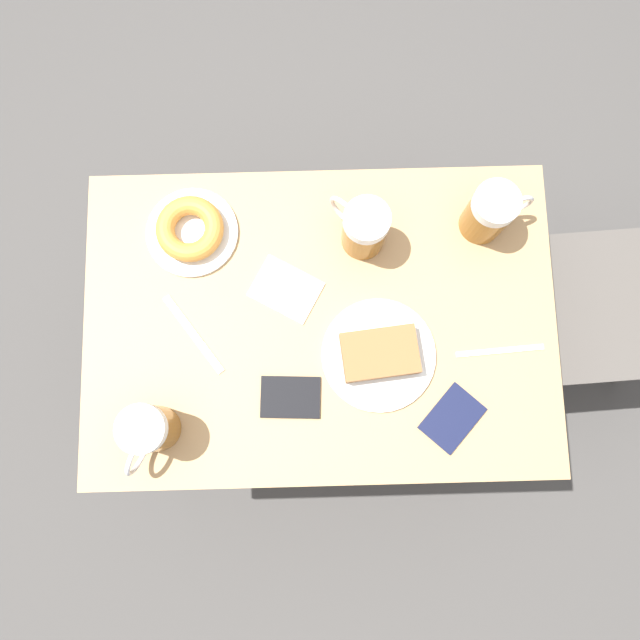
{
  "coord_description": "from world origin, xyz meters",
  "views": [
    {
      "loc": [
        0.22,
        -0.01,
        2.07
      ],
      "look_at": [
        0.0,
        0.0,
        0.76
      ],
      "focal_mm": 35.0,
      "sensor_mm": 36.0,
      "label": 1
    }
  ],
  "objects_px": {
    "plate_with_donut": "(191,230)",
    "passport_near_edge": "(290,397)",
    "beer_mug_left": "(149,430)",
    "fork": "(500,351)",
    "passport_far_edge": "(452,418)",
    "plate_with_cake": "(379,354)",
    "beer_mug_center": "(364,228)",
    "napkin_folded": "(286,289)",
    "knife": "(194,334)",
    "beer_mug_right": "(490,213)"
  },
  "relations": [
    {
      "from": "passport_near_edge",
      "to": "beer_mug_right",
      "type": "bearing_deg",
      "value": 130.83
    },
    {
      "from": "beer_mug_center",
      "to": "plate_with_cake",
      "type": "bearing_deg",
      "value": 5.9
    },
    {
      "from": "beer_mug_center",
      "to": "passport_near_edge",
      "type": "relative_size",
      "value": 1.15
    },
    {
      "from": "beer_mug_left",
      "to": "plate_with_donut",
      "type": "bearing_deg",
      "value": 170.98
    },
    {
      "from": "passport_far_edge",
      "to": "beer_mug_right",
      "type": "bearing_deg",
      "value": 167.94
    },
    {
      "from": "beer_mug_center",
      "to": "passport_far_edge",
      "type": "xyz_separation_m",
      "value": [
        0.4,
        0.18,
        -0.07
      ]
    },
    {
      "from": "beer_mug_center",
      "to": "knife",
      "type": "bearing_deg",
      "value": -61.07
    },
    {
      "from": "napkin_folded",
      "to": "passport_near_edge",
      "type": "distance_m",
      "value": 0.23
    },
    {
      "from": "fork",
      "to": "passport_near_edge",
      "type": "height_order",
      "value": "passport_near_edge"
    },
    {
      "from": "beer_mug_right",
      "to": "passport_far_edge",
      "type": "distance_m",
      "value": 0.44
    },
    {
      "from": "plate_with_donut",
      "to": "beer_mug_center",
      "type": "bearing_deg",
      "value": 86.55
    },
    {
      "from": "napkin_folded",
      "to": "knife",
      "type": "relative_size",
      "value": 0.98
    },
    {
      "from": "passport_near_edge",
      "to": "knife",
      "type": "bearing_deg",
      "value": -124.23
    },
    {
      "from": "plate_with_cake",
      "to": "passport_far_edge",
      "type": "bearing_deg",
      "value": 47.41
    },
    {
      "from": "napkin_folded",
      "to": "beer_mug_left",
      "type": "bearing_deg",
      "value": -42.74
    },
    {
      "from": "fork",
      "to": "passport_far_edge",
      "type": "relative_size",
      "value": 1.25
    },
    {
      "from": "plate_with_cake",
      "to": "knife",
      "type": "distance_m",
      "value": 0.4
    },
    {
      "from": "beer_mug_center",
      "to": "passport_near_edge",
      "type": "xyz_separation_m",
      "value": [
        0.35,
        -0.16,
        -0.07
      ]
    },
    {
      "from": "knife",
      "to": "passport_far_edge",
      "type": "relative_size",
      "value": 1.16
    },
    {
      "from": "beer_mug_right",
      "to": "passport_far_edge",
      "type": "xyz_separation_m",
      "value": [
        0.43,
        -0.09,
        -0.07
      ]
    },
    {
      "from": "beer_mug_right",
      "to": "passport_near_edge",
      "type": "xyz_separation_m",
      "value": [
        0.37,
        -0.43,
        -0.07
      ]
    },
    {
      "from": "napkin_folded",
      "to": "passport_near_edge",
      "type": "bearing_deg",
      "value": 1.43
    },
    {
      "from": "beer_mug_right",
      "to": "passport_far_edge",
      "type": "bearing_deg",
      "value": -12.06
    },
    {
      "from": "beer_mug_left",
      "to": "fork",
      "type": "height_order",
      "value": "beer_mug_left"
    },
    {
      "from": "plate_with_cake",
      "to": "beer_mug_center",
      "type": "bearing_deg",
      "value": -174.1
    },
    {
      "from": "plate_with_cake",
      "to": "napkin_folded",
      "type": "distance_m",
      "value": 0.25
    },
    {
      "from": "passport_far_edge",
      "to": "passport_near_edge",
      "type": "bearing_deg",
      "value": -98.85
    },
    {
      "from": "passport_far_edge",
      "to": "fork",
      "type": "bearing_deg",
      "value": 141.69
    },
    {
      "from": "beer_mug_center",
      "to": "passport_near_edge",
      "type": "bearing_deg",
      "value": -25.32
    },
    {
      "from": "beer_mug_right",
      "to": "passport_far_edge",
      "type": "height_order",
      "value": "beer_mug_right"
    },
    {
      "from": "plate_with_cake",
      "to": "knife",
      "type": "bearing_deg",
      "value": -98.01
    },
    {
      "from": "passport_near_edge",
      "to": "beer_mug_left",
      "type": "bearing_deg",
      "value": -77.6
    },
    {
      "from": "napkin_folded",
      "to": "passport_near_edge",
      "type": "xyz_separation_m",
      "value": [
        0.23,
        0.01,
        0.0
      ]
    },
    {
      "from": "beer_mug_left",
      "to": "passport_near_edge",
      "type": "distance_m",
      "value": 0.29
    },
    {
      "from": "beer_mug_right",
      "to": "knife",
      "type": "height_order",
      "value": "beer_mug_right"
    },
    {
      "from": "plate_with_cake",
      "to": "plate_with_donut",
      "type": "height_order",
      "value": "same"
    },
    {
      "from": "plate_with_donut",
      "to": "passport_near_edge",
      "type": "xyz_separation_m",
      "value": [
        0.37,
        0.21,
        -0.02
      ]
    },
    {
      "from": "beer_mug_right",
      "to": "fork",
      "type": "relative_size",
      "value": 0.78
    },
    {
      "from": "beer_mug_left",
      "to": "knife",
      "type": "relative_size",
      "value": 0.84
    },
    {
      "from": "plate_with_cake",
      "to": "fork",
      "type": "height_order",
      "value": "plate_with_cake"
    },
    {
      "from": "beer_mug_center",
      "to": "napkin_folded",
      "type": "bearing_deg",
      "value": -56.71
    },
    {
      "from": "beer_mug_left",
      "to": "beer_mug_center",
      "type": "distance_m",
      "value": 0.6
    },
    {
      "from": "plate_with_donut",
      "to": "passport_near_edge",
      "type": "bearing_deg",
      "value": 29.82
    },
    {
      "from": "beer_mug_left",
      "to": "knife",
      "type": "height_order",
      "value": "beer_mug_left"
    },
    {
      "from": "napkin_folded",
      "to": "passport_near_edge",
      "type": "height_order",
      "value": "passport_near_edge"
    },
    {
      "from": "knife",
      "to": "passport_near_edge",
      "type": "xyz_separation_m",
      "value": [
        0.14,
        0.21,
        0.0
      ]
    },
    {
      "from": "napkin_folded",
      "to": "passport_far_edge",
      "type": "distance_m",
      "value": 0.45
    },
    {
      "from": "fork",
      "to": "beer_mug_left",
      "type": "bearing_deg",
      "value": -78.47
    },
    {
      "from": "beer_mug_center",
      "to": "knife",
      "type": "xyz_separation_m",
      "value": [
        0.2,
        -0.37,
        -0.07
      ]
    },
    {
      "from": "beer_mug_left",
      "to": "beer_mug_center",
      "type": "bearing_deg",
      "value": 132.59
    }
  ]
}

